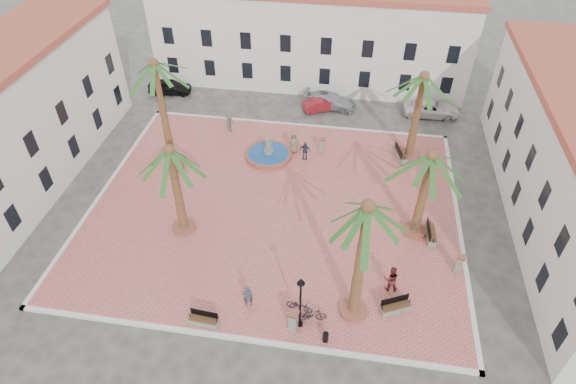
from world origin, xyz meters
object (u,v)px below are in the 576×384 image
(lamppost_s, at_px, (301,294))
(lamppost_e, at_px, (429,168))
(bollard_n, at_px, (322,145))
(bench_se, at_px, (395,307))
(pedestrian_east, at_px, (417,224))
(palm_nw, at_px, (156,75))
(litter_bin, at_px, (325,337))
(cyclist_b, at_px, (391,279))
(pedestrian_north, at_px, (230,123))
(bicycle_a, at_px, (299,306))
(bench_e, at_px, (431,234))
(fountain, at_px, (268,154))
(cyclist_a, at_px, (248,296))
(palm_e, at_px, (430,166))
(palm_ne, at_px, (422,87))
(car_silver, at_px, (330,101))
(bench_ne, at_px, (400,154))
(bollard_se, at_px, (293,321))
(pedestrian_fountain_b, at_px, (305,150))
(bicycle_b, at_px, (312,315))
(bench_s, at_px, (204,321))
(car_red, at_px, (323,104))
(pedestrian_fountain_a, at_px, (294,142))
(palm_sw, at_px, (171,161))
(bollard_e, at_px, (459,264))
(palm_s, at_px, (366,220))
(car_white, at_px, (431,108))
(car_black, at_px, (170,87))

(lamppost_s, xyz_separation_m, lamppost_e, (7.46, 12.62, -0.30))
(bollard_n, bearing_deg, bench_se, -68.68)
(pedestrian_east, bearing_deg, palm_nw, -82.13)
(litter_bin, distance_m, pedestrian_east, 10.62)
(cyclist_b, distance_m, pedestrian_north, 20.54)
(litter_bin, bearing_deg, pedestrian_north, 117.85)
(cyclist_b, bearing_deg, bicycle_a, 21.55)
(bench_e, xyz_separation_m, bicycle_a, (-7.89, -7.21, 0.13))
(fountain, height_order, cyclist_a, fountain)
(fountain, distance_m, palm_e, 14.39)
(palm_e, relative_size, litter_bin, 10.46)
(palm_ne, xyz_separation_m, cyclist_a, (-9.71, -16.43, -5.48))
(car_silver, bearing_deg, lamppost_e, -138.17)
(lamppost_s, height_order, cyclist_a, lamppost_s)
(palm_e, bearing_deg, bench_ne, 95.50)
(bollard_se, distance_m, cyclist_a, 3.09)
(pedestrian_fountain_b, relative_size, car_silver, 0.33)
(bollard_n, height_order, car_silver, bollard_n)
(bicycle_a, height_order, pedestrian_fountain_b, pedestrian_fountain_b)
(palm_nw, height_order, bicycle_a, palm_nw)
(litter_bin, height_order, cyclist_b, cyclist_b)
(bench_se, bearing_deg, lamppost_e, 53.57)
(lamppost_e, bearing_deg, bicycle_a, -123.20)
(bicycle_b, bearing_deg, car_silver, -7.41)
(palm_ne, relative_size, bench_e, 3.91)
(fountain, relative_size, pedestrian_east, 2.28)
(bench_s, xyz_separation_m, lamppost_e, (12.83, 13.39, 2.20))
(pedestrian_north, bearing_deg, bench_s, -151.97)
(bench_ne, xyz_separation_m, car_red, (-7.01, 6.65, 0.18))
(bench_e, distance_m, pedestrian_fountain_a, 13.39)
(palm_sw, height_order, bollard_e, palm_sw)
(palm_ne, bearing_deg, bicycle_b, -109.31)
(litter_bin, height_order, bicycle_a, bicycle_a)
(palm_s, relative_size, lamppost_e, 2.37)
(cyclist_a, distance_m, pedestrian_fountain_a, 15.53)
(lamppost_s, bearing_deg, palm_e, 51.96)
(palm_nw, height_order, palm_sw, palm_nw)
(car_white, bearing_deg, lamppost_e, 172.30)
(bicycle_b, distance_m, car_black, 29.48)
(lamppost_e, bearing_deg, bollard_se, -120.94)
(litter_bin, distance_m, pedestrian_north, 21.97)
(bollard_n, height_order, pedestrian_fountain_a, pedestrian_fountain_a)
(cyclist_b, bearing_deg, bench_e, -122.84)
(bench_s, height_order, bollard_n, bollard_n)
(palm_nw, height_order, pedestrian_north, palm_nw)
(bicycle_b, bearing_deg, car_red, -5.84)
(bench_ne, distance_m, car_black, 23.43)
(palm_s, relative_size, pedestrian_fountain_a, 4.49)
(palm_nw, distance_m, car_black, 14.58)
(bench_s, xyz_separation_m, bench_ne, (11.22, 17.81, 0.03))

